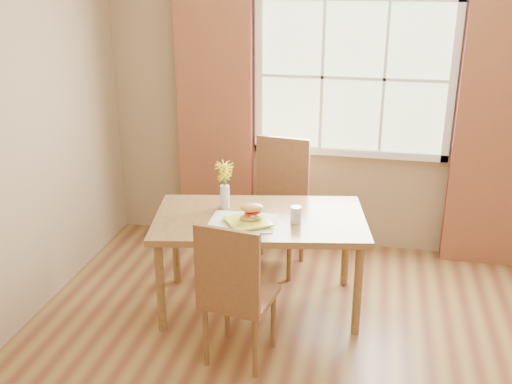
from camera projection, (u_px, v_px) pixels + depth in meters
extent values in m
cube|color=olive|center=(323.00, 375.00, 3.69)|extent=(4.20, 3.80, 0.02)
cube|color=#9D825E|center=(352.00, 95.00, 4.96)|extent=(4.20, 0.02, 2.70)
cube|color=#B2C393|center=(353.00, 78.00, 4.88)|extent=(1.50, 0.02, 1.20)
cube|color=white|center=(349.00, 153.00, 5.08)|extent=(1.62, 0.04, 0.06)
cube|color=white|center=(259.00, 75.00, 5.00)|extent=(0.06, 0.04, 1.32)
cube|color=white|center=(453.00, 82.00, 4.71)|extent=(0.06, 0.04, 1.32)
cube|color=white|center=(353.00, 78.00, 4.86)|extent=(1.50, 0.03, 0.02)
cube|color=maroon|center=(215.00, 122.00, 5.15)|extent=(0.65, 0.08, 2.20)
cube|color=maroon|center=(497.00, 136.00, 4.71)|extent=(0.65, 0.08, 2.20)
cube|color=olive|center=(260.00, 220.00, 4.19)|extent=(1.59, 1.07, 0.05)
cylinder|color=olive|center=(161.00, 288.00, 4.01)|extent=(0.06, 0.06, 0.67)
cylinder|color=olive|center=(358.00, 290.00, 3.98)|extent=(0.06, 0.06, 0.67)
cylinder|color=olive|center=(176.00, 244.00, 4.65)|extent=(0.06, 0.06, 0.67)
cylinder|color=olive|center=(346.00, 245.00, 4.62)|extent=(0.06, 0.06, 0.67)
cube|color=brown|center=(240.00, 297.00, 3.71)|extent=(0.46, 0.46, 0.04)
cube|color=brown|center=(228.00, 270.00, 3.45)|extent=(0.40, 0.10, 0.52)
cylinder|color=brown|center=(206.00, 336.00, 3.70)|extent=(0.03, 0.03, 0.41)
cylinder|color=brown|center=(255.00, 348.00, 3.59)|extent=(0.03, 0.03, 0.41)
cylinder|color=brown|center=(227.00, 310.00, 3.99)|extent=(0.03, 0.03, 0.41)
cylinder|color=brown|center=(273.00, 319.00, 3.88)|extent=(0.03, 0.03, 0.41)
cube|color=brown|center=(275.00, 214.00, 4.83)|extent=(0.50, 0.50, 0.04)
cube|color=brown|center=(283.00, 171.00, 4.90)|extent=(0.45, 0.10, 0.57)
cylinder|color=brown|center=(246.00, 248.00, 4.82)|extent=(0.04, 0.04, 0.46)
cylinder|color=brown|center=(289.00, 255.00, 4.70)|extent=(0.04, 0.04, 0.46)
cylinder|color=brown|center=(261.00, 230.00, 5.14)|extent=(0.04, 0.04, 0.46)
cylinder|color=brown|center=(302.00, 237.00, 5.02)|extent=(0.04, 0.04, 0.46)
cube|color=beige|center=(243.00, 222.00, 4.09)|extent=(0.46, 0.35, 0.01)
cube|color=gold|center=(248.00, 223.00, 4.05)|extent=(0.37, 0.37, 0.01)
ellipsoid|color=#FA9C55|center=(251.00, 217.00, 4.06)|extent=(0.19, 0.16, 0.04)
ellipsoid|color=#4C8C2D|center=(257.00, 217.00, 4.03)|extent=(0.09, 0.06, 0.01)
cylinder|color=red|center=(250.00, 213.00, 4.05)|extent=(0.08, 0.08, 0.01)
cylinder|color=red|center=(255.00, 212.00, 4.05)|extent=(0.08, 0.08, 0.01)
ellipsoid|color=#FA9C55|center=(252.00, 208.00, 4.04)|extent=(0.19, 0.16, 0.06)
cylinder|color=silver|center=(296.00, 215.00, 4.07)|extent=(0.08, 0.08, 0.11)
cylinder|color=silver|center=(296.00, 216.00, 4.07)|extent=(0.07, 0.07, 0.09)
cylinder|color=silver|center=(225.00, 196.00, 4.31)|extent=(0.07, 0.07, 0.17)
cylinder|color=silver|center=(225.00, 202.00, 4.33)|extent=(0.06, 0.06, 0.08)
cylinder|color=#3D7028|center=(225.00, 187.00, 4.29)|extent=(0.01, 0.01, 0.31)
cylinder|color=#3D7028|center=(226.00, 191.00, 4.29)|extent=(0.01, 0.01, 0.26)
cylinder|color=#3D7028|center=(224.00, 192.00, 4.31)|extent=(0.01, 0.01, 0.22)
cylinder|color=#3D7028|center=(226.00, 188.00, 4.30)|extent=(0.01, 0.01, 0.29)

